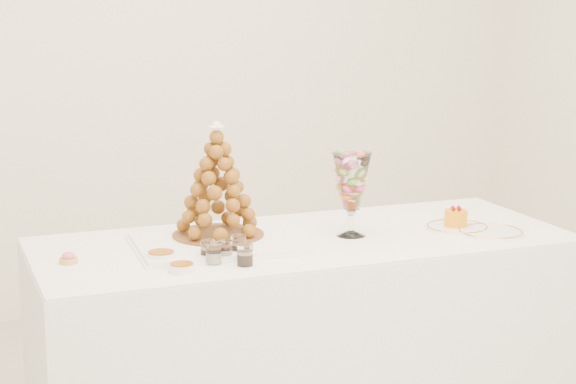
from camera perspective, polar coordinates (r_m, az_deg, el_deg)
name	(u,v)px	position (r m, az deg, el deg)	size (l,w,h in m)	color
buffet_table	(304,335)	(3.67, 0.93, -8.48)	(2.03, 0.92, 0.75)	white
lace_tray	(218,243)	(3.46, -4.14, -3.04)	(0.58, 0.43, 0.02)	white
macaron_vase	(352,182)	(3.56, 3.79, 0.57)	(0.14, 0.14, 0.31)	white
cake_plate	(457,228)	(3.75, 9.99, -2.09)	(0.24, 0.24, 0.01)	white
spare_plate	(491,232)	(3.70, 11.92, -2.36)	(0.25, 0.25, 0.01)	white
pink_tart	(69,258)	(3.31, -12.88, -3.86)	(0.06, 0.06, 0.04)	tan
verrine_a	(208,250)	(3.28, -4.76, -3.44)	(0.05, 0.05, 0.07)	white
verrine_b	(225,250)	(3.27, -3.75, -3.48)	(0.05, 0.05, 0.07)	white
verrine_c	(238,245)	(3.32, -2.95, -3.18)	(0.05, 0.05, 0.07)	white
verrine_d	(214,253)	(3.23, -4.42, -3.64)	(0.05, 0.05, 0.07)	white
verrine_e	(245,255)	(3.20, -2.57, -3.75)	(0.05, 0.05, 0.07)	white
ramekin_back	(161,257)	(3.28, -7.53, -3.83)	(0.10, 0.10, 0.03)	white
ramekin_front	(182,268)	(3.15, -6.31, -4.51)	(0.08, 0.08, 0.03)	white
croquembouche	(217,181)	(3.48, -4.21, 0.67)	(0.34, 0.34, 0.42)	brown
mousse_cake	(456,218)	(3.74, 9.92, -1.51)	(0.09, 0.09, 0.08)	orange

